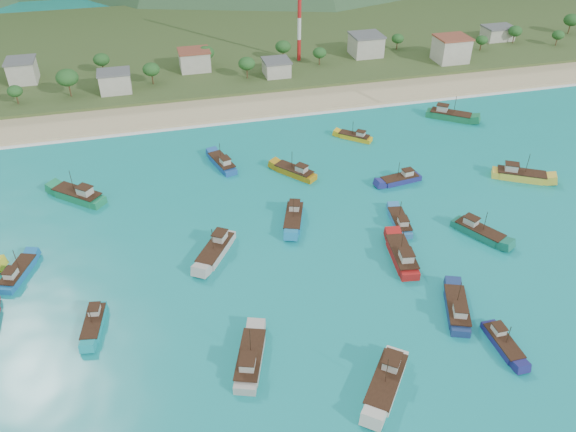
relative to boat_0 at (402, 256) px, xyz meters
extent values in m
plane|color=#0D9189|center=(-19.71, -3.01, -0.87)|extent=(600.00, 600.00, 0.00)
cube|color=beige|center=(-19.71, 75.99, -0.87)|extent=(400.00, 18.00, 1.20)
cube|color=#385123|center=(-19.71, 136.99, -0.87)|extent=(400.00, 110.00, 2.40)
cube|color=white|center=(-19.71, 66.49, -0.87)|extent=(400.00, 2.50, 0.08)
cube|color=beige|center=(-77.75, 107.87, 3.94)|extent=(7.95, 8.68, 6.44)
cube|color=beige|center=(-50.44, 92.41, 3.61)|extent=(8.83, 6.86, 5.77)
cube|color=beige|center=(-25.62, 104.76, 3.75)|extent=(9.38, 7.82, 6.06)
cube|color=beige|center=(-1.28, 93.64, 2.96)|extent=(7.71, 7.78, 4.47)
cube|color=beige|center=(32.75, 104.42, 4.04)|extent=(9.84, 9.48, 6.62)
cube|color=beige|center=(57.92, 91.66, 4.57)|extent=(10.11, 8.99, 7.69)
cube|color=beige|center=(85.89, 108.17, 2.93)|extent=(10.26, 7.34, 4.40)
cylinder|color=red|center=(9.19, 104.99, 4.23)|extent=(1.20, 1.20, 7.01)
cylinder|color=white|center=(9.19, 104.99, 11.24)|extent=(1.20, 1.20, 7.01)
cylinder|color=red|center=(9.19, 104.99, 18.25)|extent=(1.20, 1.20, 7.01)
cube|color=#A41715|center=(0.04, 0.24, -0.20)|extent=(5.14, 12.17, 2.14)
cube|color=beige|center=(-0.31, -2.14, 1.74)|extent=(2.52, 2.96, 1.74)
cylinder|color=#382114|center=(0.13, 0.91, 3.28)|extent=(0.12, 0.12, 4.83)
cube|color=#139AA5|center=(-54.99, -3.32, -0.45)|extent=(4.08, 9.33, 1.64)
cube|color=beige|center=(-54.69, -1.50, 1.03)|extent=(1.96, 2.29, 1.33)
cylinder|color=#382114|center=(-55.07, -3.83, 2.21)|extent=(0.12, 0.12, 3.69)
cube|color=#1664A9|center=(-68.36, 13.19, -0.39)|extent=(6.03, 10.10, 1.76)
cube|color=beige|center=(-69.05, 11.33, 1.21)|extent=(2.43, 2.68, 1.43)
cylinder|color=#382114|center=(-68.17, 13.71, 2.47)|extent=(0.12, 0.12, 3.97)
cube|color=#1A7FBA|center=(-16.31, 16.87, -0.29)|extent=(6.69, 11.28, 1.97)
cube|color=beige|center=(-15.56, 18.95, 1.50)|extent=(2.70, 2.99, 1.60)
cylinder|color=#382114|center=(-16.52, 16.29, 2.91)|extent=(0.12, 0.12, 4.43)
cube|color=#1D519F|center=(-26.81, 43.41, -0.33)|extent=(5.70, 10.88, 1.90)
cube|color=beige|center=(-26.25, 41.35, 1.39)|extent=(2.47, 2.79, 1.54)
cylinder|color=#382114|center=(-26.96, 43.98, 2.76)|extent=(0.12, 0.12, 4.27)
cube|color=#BBB1AB|center=(-33.29, 10.27, -0.22)|extent=(9.15, 11.57, 2.10)
cube|color=beige|center=(-32.01, 12.25, 1.68)|extent=(3.21, 3.36, 1.71)
cylinder|color=#382114|center=(-33.65, 9.72, 3.19)|extent=(0.12, 0.12, 4.73)
cube|color=#167044|center=(38.27, 53.42, -0.17)|extent=(11.85, 10.29, 2.22)
cube|color=beige|center=(36.29, 54.94, 1.84)|extent=(3.56, 3.46, 1.80)
cylinder|color=#382114|center=(38.81, 53.00, 3.43)|extent=(0.12, 0.12, 4.99)
cube|color=navy|center=(3.16, -14.91, -0.29)|extent=(6.93, 11.25, 1.97)
cube|color=beige|center=(2.35, -16.97, 1.49)|extent=(2.75, 3.02, 1.60)
cylinder|color=#382114|center=(3.39, -14.34, 2.91)|extent=(0.12, 0.12, 4.43)
cube|color=yellow|center=(38.38, 20.18, -0.19)|extent=(12.03, 9.01, 2.16)
cube|color=beige|center=(36.28, 21.41, 1.76)|extent=(3.43, 3.24, 1.76)
cylinder|color=#382114|center=(38.97, 19.84, 3.32)|extent=(0.12, 0.12, 4.86)
cube|color=#157E4E|center=(-59.24, 36.83, -0.15)|extent=(11.75, 10.90, 2.25)
cube|color=beige|center=(-57.33, 35.16, 1.89)|extent=(3.61, 3.56, 1.83)
cylinder|color=#382114|center=(-59.77, 37.29, 3.51)|extent=(0.12, 0.12, 5.07)
cube|color=navy|center=(6.50, -23.55, -0.47)|extent=(2.66, 8.85, 1.61)
cube|color=beige|center=(6.51, -21.75, 0.98)|extent=(1.63, 2.02, 1.30)
cylinder|color=#382114|center=(6.49, -24.06, 2.14)|extent=(0.12, 0.12, 3.61)
cube|color=gold|center=(8.39, 48.72, -0.48)|extent=(8.27, 7.74, 1.59)
cube|color=beige|center=(9.73, 47.53, 0.96)|extent=(2.55, 2.52, 1.29)
cylinder|color=#382114|center=(8.02, 49.05, 2.11)|extent=(0.12, 0.12, 3.58)
cube|color=teal|center=(4.25, 10.61, -0.41)|extent=(4.18, 9.82, 1.73)
cube|color=beige|center=(3.96, 8.68, 1.16)|extent=(2.04, 2.39, 1.41)
cylinder|color=#382114|center=(4.33, 11.14, 2.40)|extent=(0.12, 0.12, 3.89)
cube|color=beige|center=(-14.15, -26.16, -0.18)|extent=(10.31, 11.68, 2.20)
cube|color=beige|center=(-12.62, -24.22, 1.81)|extent=(3.44, 3.53, 1.78)
cylinder|color=#382114|center=(-14.58, -26.70, 3.39)|extent=(0.12, 0.12, 4.94)
cube|color=#AF7E14|center=(-11.29, 35.16, -0.33)|extent=(8.92, 10.07, 1.90)
cube|color=beige|center=(-9.96, 33.50, 1.39)|extent=(2.97, 3.05, 1.54)
cylinder|color=#382114|center=(-11.66, 35.63, 2.76)|extent=(0.12, 0.12, 4.27)
cube|color=#157059|center=(17.94, 3.17, -0.30)|extent=(7.98, 10.95, 1.96)
cube|color=beige|center=(16.88, 5.10, 1.48)|extent=(2.91, 3.09, 1.59)
cylinder|color=#382114|center=(18.24, 2.64, 2.88)|extent=(0.12, 0.12, 4.40)
cube|color=navy|center=(10.93, 25.84, -0.40)|extent=(9.85, 4.02, 1.74)
cube|color=beige|center=(12.87, 26.09, 1.17)|extent=(2.38, 2.01, 1.41)
cylinder|color=#382114|center=(10.39, 25.77, 2.42)|extent=(0.12, 0.12, 3.91)
cube|color=#ADA69C|center=(-32.03, -16.78, -0.23)|extent=(7.05, 11.93, 2.08)
cube|color=beige|center=(-32.82, -18.99, 1.65)|extent=(2.85, 3.16, 1.69)
cylinder|color=#382114|center=(-31.81, -16.17, 3.15)|extent=(0.12, 0.12, 4.69)
camera|label=1|loc=(-40.83, -73.15, 65.52)|focal=35.00mm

